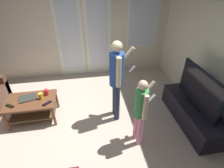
# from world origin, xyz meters

# --- Properties ---
(ground_plane) EXTENTS (5.30, 4.69, 0.02)m
(ground_plane) POSITION_xyz_m (0.00, 0.00, -0.01)
(ground_plane) COLOR #BCA996
(wall_back_with_doors) EXTENTS (5.30, 0.09, 2.75)m
(wall_back_with_doors) POSITION_xyz_m (0.10, 2.31, 1.34)
(wall_back_with_doors) COLOR beige
(wall_back_with_doors) RESTS_ON ground_plane
(coffee_table) EXTENTS (0.90, 0.59, 0.45)m
(coffee_table) POSITION_xyz_m (-0.73, 0.61, 0.33)
(coffee_table) COLOR brown
(coffee_table) RESTS_ON ground_plane
(tv_stand) EXTENTS (0.50, 1.48, 0.40)m
(tv_stand) POSITION_xyz_m (2.26, 0.01, 0.20)
(tv_stand) COLOR black
(tv_stand) RESTS_ON ground_plane
(flat_screen_tv) EXTENTS (0.08, 1.11, 0.71)m
(flat_screen_tv) POSITION_xyz_m (2.26, 0.02, 0.76)
(flat_screen_tv) COLOR black
(flat_screen_tv) RESTS_ON tv_stand
(person_adult) EXTENTS (0.51, 0.43, 1.57)m
(person_adult) POSITION_xyz_m (0.88, 0.40, 0.94)
(person_adult) COLOR #2A354D
(person_adult) RESTS_ON ground_plane
(person_child) EXTENTS (0.41, 0.38, 1.23)m
(person_child) POSITION_xyz_m (1.12, -0.25, 0.74)
(person_child) COLOR pink
(person_child) RESTS_ON ground_plane
(laptop_closed) EXTENTS (0.36, 0.31, 0.02)m
(laptop_closed) POSITION_xyz_m (-0.79, 0.67, 0.46)
(laptop_closed) COLOR #31352F
(laptop_closed) RESTS_ON coffee_table
(cup_near_edge) EXTENTS (0.08, 0.08, 0.12)m
(cup_near_edge) POSITION_xyz_m (-0.45, 0.73, 0.51)
(cup_near_edge) COLOR red
(cup_near_edge) RESTS_ON coffee_table
(cup_by_laptop) EXTENTS (0.08, 0.08, 0.12)m
(cup_by_laptop) POSITION_xyz_m (-0.53, 0.62, 0.51)
(cup_by_laptop) COLOR gold
(cup_by_laptop) RESTS_ON coffee_table
(tv_remote_black) EXTENTS (0.16, 0.15, 0.02)m
(tv_remote_black) POSITION_xyz_m (-0.41, 0.45, 0.46)
(tv_remote_black) COLOR black
(tv_remote_black) RESTS_ON coffee_table
(dvd_remote_slim) EXTENTS (0.17, 0.13, 0.02)m
(dvd_remote_slim) POSITION_xyz_m (-1.05, 0.48, 0.46)
(dvd_remote_slim) COLOR black
(dvd_remote_slim) RESTS_ON coffee_table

